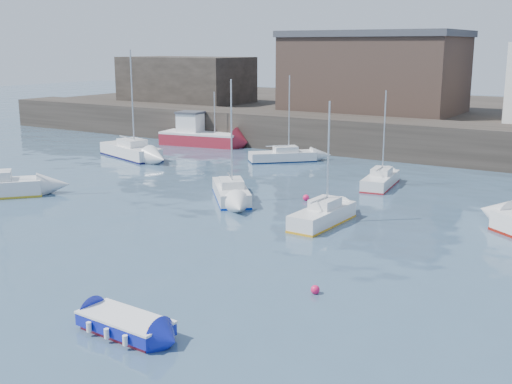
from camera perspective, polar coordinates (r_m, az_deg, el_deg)
The scene contains 14 objects.
water at distance 25.26m, azimuth -14.72°, elevation -8.50°, with size 220.00×220.00×0.00m, color #2D4760.
quay_wall at distance 54.34m, azimuth 12.98°, elevation 4.59°, with size 90.00×5.00×3.00m, color #28231E.
land_strip at distance 71.49m, azimuth 17.77°, elevation 6.15°, with size 90.00×32.00×2.80m, color #28231E.
warehouse at distance 63.45m, azimuth 10.44°, elevation 10.50°, with size 16.40×10.40×7.60m.
bldg_west at distance 73.69m, azimuth -6.24°, elevation 9.91°, with size 14.00×8.00×5.00m.
blue_dinghy at distance 21.31m, azimuth -11.55°, elevation -11.42°, with size 3.33×1.83×0.62m.
fishing_boat at distance 59.92m, azimuth -5.10°, elevation 5.09°, with size 7.83×4.00×4.95m.
sailboat_b at distance 38.53m, azimuth -2.24°, elevation 0.04°, with size 4.97×5.38×7.16m.
sailboat_c at distance 33.27m, azimuth 5.96°, elevation -2.07°, with size 1.73×4.86×6.32m.
sailboat_e at distance 53.94m, azimuth -11.07°, elevation 3.62°, with size 7.12×4.22×8.73m.
sailboat_f at distance 42.75m, azimuth 11.01°, elevation 1.05°, with size 2.17×4.95×6.23m.
sailboat_h at distance 51.21m, azimuth 2.39°, elevation 3.22°, with size 4.97×4.86×6.78m.
buoy_mid at distance 24.30m, azimuth 5.28°, elevation -8.98°, with size 0.34×0.34×0.34m, color #E81753.
buoy_far at distance 38.37m, azimuth 4.47°, elevation -0.76°, with size 0.39×0.39×0.39m, color #E81753.
Camera 1 is at (17.41, -15.92, 9.02)m, focal length 45.00 mm.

